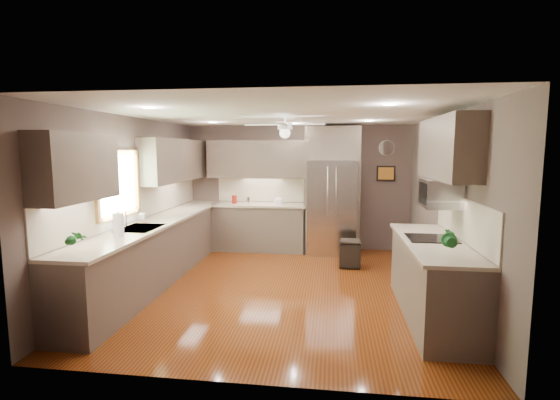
% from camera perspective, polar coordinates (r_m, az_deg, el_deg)
% --- Properties ---
extents(floor, '(5.00, 5.00, 0.00)m').
position_cam_1_polar(floor, '(6.10, 0.33, -12.18)').
color(floor, '#531D0B').
rests_on(floor, ground).
extents(ceiling, '(5.00, 5.00, 0.00)m').
position_cam_1_polar(ceiling, '(5.78, 0.35, 11.91)').
color(ceiling, white).
rests_on(ceiling, ground).
extents(wall_back, '(4.50, 0.00, 4.50)m').
position_cam_1_polar(wall_back, '(8.28, 2.48, 1.79)').
color(wall_back, brown).
rests_on(wall_back, ground).
extents(wall_front, '(4.50, 0.00, 4.50)m').
position_cam_1_polar(wall_front, '(3.38, -4.93, -5.99)').
color(wall_front, brown).
rests_on(wall_front, ground).
extents(wall_left, '(0.00, 5.00, 5.00)m').
position_cam_1_polar(wall_left, '(6.48, -19.80, -0.10)').
color(wall_left, brown).
rests_on(wall_left, ground).
extents(wall_right, '(0.00, 5.00, 5.00)m').
position_cam_1_polar(wall_right, '(5.97, 22.31, -0.80)').
color(wall_right, brown).
rests_on(wall_right, ground).
extents(canister_a, '(0.14, 0.14, 0.17)m').
position_cam_1_polar(canister_a, '(8.20, -6.43, 0.08)').
color(canister_a, maroon).
rests_on(canister_a, back_run).
extents(canister_b, '(0.10, 0.10, 0.13)m').
position_cam_1_polar(canister_b, '(8.16, -4.48, -0.00)').
color(canister_b, silver).
rests_on(canister_b, back_run).
extents(soap_bottle, '(0.10, 0.10, 0.19)m').
position_cam_1_polar(soap_bottle, '(6.35, -18.64, -2.15)').
color(soap_bottle, white).
rests_on(soap_bottle, left_run).
extents(potted_plant_left, '(0.18, 0.14, 0.32)m').
position_cam_1_polar(potted_plant_left, '(4.73, -27.06, -4.84)').
color(potted_plant_left, '#1A5D23').
rests_on(potted_plant_left, left_run).
extents(potted_plant_right, '(0.20, 0.16, 0.35)m').
position_cam_1_polar(potted_plant_right, '(4.46, 22.84, -5.10)').
color(potted_plant_right, '#1A5D23').
rests_on(potted_plant_right, right_run).
extents(bowl, '(0.26, 0.26, 0.05)m').
position_cam_1_polar(bowl, '(8.07, -0.12, -0.38)').
color(bowl, '#C0BA90').
rests_on(bowl, back_run).
extents(left_run, '(0.65, 4.70, 1.45)m').
position_cam_1_polar(left_run, '(6.62, -16.63, -6.57)').
color(left_run, '#4D4438').
rests_on(left_run, ground).
extents(back_run, '(1.85, 0.65, 1.45)m').
position_cam_1_polar(back_run, '(8.20, -2.79, -3.68)').
color(back_run, '#4D4438').
rests_on(back_run, ground).
extents(uppers, '(4.50, 4.70, 0.95)m').
position_cam_1_polar(uppers, '(6.59, -5.32, 5.82)').
color(uppers, '#4D4438').
rests_on(uppers, wall_left).
extents(window, '(0.05, 1.12, 0.92)m').
position_cam_1_polar(window, '(6.00, -21.84, 2.15)').
color(window, '#BFF2B2').
rests_on(window, wall_left).
extents(sink, '(0.50, 0.70, 0.32)m').
position_cam_1_polar(sink, '(5.95, -19.12, -4.03)').
color(sink, silver).
rests_on(sink, left_run).
extents(refrigerator, '(1.06, 0.75, 2.45)m').
position_cam_1_polar(refrigerator, '(7.92, 7.32, 1.04)').
color(refrigerator, silver).
rests_on(refrigerator, ground).
extents(right_run, '(0.70, 2.20, 1.45)m').
position_cam_1_polar(right_run, '(5.29, 20.74, -10.18)').
color(right_run, '#4D4438').
rests_on(right_run, ground).
extents(microwave, '(0.43, 0.55, 0.34)m').
position_cam_1_polar(microwave, '(5.36, 21.60, 0.87)').
color(microwave, silver).
rests_on(microwave, wall_right).
extents(ceiling_fan, '(1.18, 1.18, 0.32)m').
position_cam_1_polar(ceiling_fan, '(6.07, 0.71, 10.09)').
color(ceiling_fan, white).
rests_on(ceiling_fan, ceiling).
extents(recessed_lights, '(2.84, 3.14, 0.01)m').
position_cam_1_polar(recessed_lights, '(6.18, 0.44, 11.54)').
color(recessed_lights, white).
rests_on(recessed_lights, ceiling).
extents(wall_clock, '(0.30, 0.03, 0.30)m').
position_cam_1_polar(wall_clock, '(8.27, 14.77, 7.10)').
color(wall_clock, white).
rests_on(wall_clock, wall_back).
extents(framed_print, '(0.36, 0.03, 0.30)m').
position_cam_1_polar(framed_print, '(8.27, 14.67, 3.64)').
color(framed_print, black).
rests_on(framed_print, wall_back).
extents(stool, '(0.36, 0.36, 0.45)m').
position_cam_1_polar(stool, '(7.14, 9.80, -7.42)').
color(stool, black).
rests_on(stool, ground).
extents(paper_towel, '(0.13, 0.13, 0.32)m').
position_cam_1_polar(paper_towel, '(5.44, -21.78, -3.31)').
color(paper_towel, white).
rests_on(paper_towel, left_run).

